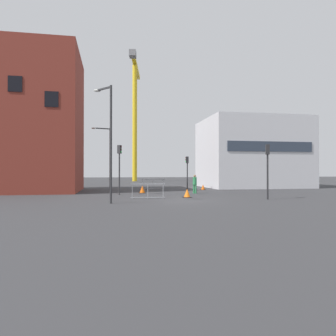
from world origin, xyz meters
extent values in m
plane|color=#333335|center=(0.00, 0.00, 0.00)|extent=(160.00, 160.00, 0.00)
cube|color=maroon|center=(-12.38, 11.20, 6.66)|extent=(9.45, 8.86, 13.32)
cube|color=black|center=(-12.38, 6.75, 9.06)|extent=(1.10, 0.06, 1.30)
cube|color=black|center=(-9.54, 6.75, 7.93)|extent=(1.10, 0.06, 1.30)
cube|color=silver|center=(12.41, 15.88, 4.13)|extent=(11.77, 9.38, 8.27)
cube|color=#2D3847|center=(12.41, 11.15, 4.64)|extent=(9.88, 0.08, 1.10)
cylinder|color=yellow|center=(-0.11, 40.75, 11.26)|extent=(0.90, 0.90, 22.52)
cube|color=yellow|center=(0.29, 43.31, 22.92)|extent=(2.98, 14.73, 0.70)
cube|color=slate|center=(-0.84, 36.07, 22.92)|extent=(1.46, 1.96, 1.10)
cylinder|color=#2D2D30|center=(-4.70, -1.31, 3.59)|extent=(0.14, 0.14, 7.17)
cube|color=#2D2D30|center=(-5.13, -0.80, 7.07)|extent=(0.93, 1.08, 0.10)
ellipsoid|color=silver|center=(-5.56, -0.30, 7.05)|extent=(0.44, 0.24, 0.16)
cylinder|color=#232326|center=(-4.76, 12.98, 3.24)|extent=(0.14, 0.14, 6.47)
cube|color=#232326|center=(-5.60, 12.73, 6.37)|extent=(1.70, 0.60, 0.10)
ellipsoid|color=silver|center=(-6.43, 12.48, 6.35)|extent=(0.44, 0.24, 0.16)
cylinder|color=#2D2D30|center=(-4.00, 5.63, 1.70)|extent=(0.12, 0.12, 3.40)
cube|color=#2D2D30|center=(-4.00, 5.63, 3.75)|extent=(0.37, 0.36, 0.70)
sphere|color=#390605|center=(-3.86, 5.52, 3.97)|extent=(0.11, 0.11, 0.11)
sphere|color=#3C2905|center=(-3.86, 5.52, 3.75)|extent=(0.11, 0.11, 0.11)
sphere|color=green|center=(-3.86, 5.52, 3.53)|extent=(0.11, 0.11, 0.11)
cylinder|color=#232326|center=(3.46, 12.63, 1.42)|extent=(0.12, 0.12, 2.83)
cube|color=#232326|center=(3.46, 12.63, 3.18)|extent=(0.32, 0.29, 0.70)
sphere|color=#390605|center=(3.29, 12.66, 3.40)|extent=(0.11, 0.11, 0.11)
sphere|color=#3C2905|center=(3.29, 12.66, 3.18)|extent=(0.11, 0.11, 0.11)
sphere|color=green|center=(3.29, 12.66, 2.96)|extent=(0.11, 0.11, 0.11)
cylinder|color=#232326|center=(5.98, -0.43, 1.55)|extent=(0.12, 0.12, 3.11)
cube|color=#232326|center=(5.98, -0.43, 3.46)|extent=(0.31, 0.34, 0.70)
sphere|color=#390605|center=(6.03, -0.26, 3.68)|extent=(0.11, 0.11, 0.11)
sphere|color=#F2A514|center=(6.03, -0.26, 3.46)|extent=(0.11, 0.11, 0.11)
sphere|color=#07330F|center=(6.03, -0.26, 3.24)|extent=(0.11, 0.11, 0.11)
cylinder|color=#2D844C|center=(2.59, 6.00, 0.39)|extent=(0.14, 0.14, 0.78)
cylinder|color=#2D844C|center=(2.46, 6.15, 0.39)|extent=(0.14, 0.14, 0.78)
cylinder|color=#2D844C|center=(2.53, 6.08, 1.10)|extent=(0.34, 0.34, 0.65)
sphere|color=#8C6647|center=(2.53, 6.08, 1.53)|extent=(0.21, 0.21, 0.21)
cube|color=#9EA0A5|center=(-0.14, 13.66, 1.05)|extent=(2.55, 0.17, 0.06)
cube|color=#9EA0A5|center=(-0.14, 13.66, 0.10)|extent=(2.55, 0.17, 0.06)
cylinder|color=#9EA0A5|center=(-1.28, 13.71, 0.53)|extent=(0.04, 0.04, 1.05)
cylinder|color=#9EA0A5|center=(-0.14, 13.66, 0.53)|extent=(0.04, 0.04, 1.05)
cylinder|color=#9EA0A5|center=(1.00, 13.61, 0.53)|extent=(0.04, 0.04, 1.05)
cube|color=gray|center=(-2.13, 1.51, 1.05)|extent=(2.41, 0.30, 0.06)
cube|color=gray|center=(-2.13, 1.51, 0.10)|extent=(2.41, 0.30, 0.06)
cylinder|color=gray|center=(-3.21, 1.62, 0.53)|extent=(0.04, 0.04, 1.05)
cylinder|color=gray|center=(-2.13, 1.51, 0.53)|extent=(0.04, 0.04, 1.05)
cylinder|color=gray|center=(-1.05, 1.40, 0.53)|extent=(0.04, 0.04, 1.05)
cube|color=black|center=(4.82, 11.28, 0.01)|extent=(0.56, 0.56, 0.03)
cone|color=#E55B0F|center=(4.82, 11.28, 0.28)|extent=(0.43, 0.43, 0.57)
cube|color=black|center=(-1.92, 7.48, 0.01)|extent=(0.66, 0.66, 0.03)
cone|color=#E55B0F|center=(-1.92, 7.48, 0.33)|extent=(0.51, 0.51, 0.67)
cube|color=black|center=(0.89, 2.19, 0.01)|extent=(0.64, 0.64, 0.03)
cone|color=orange|center=(0.89, 2.19, 0.32)|extent=(0.49, 0.49, 0.65)
camera|label=1|loc=(-4.73, -20.88, 1.96)|focal=34.09mm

